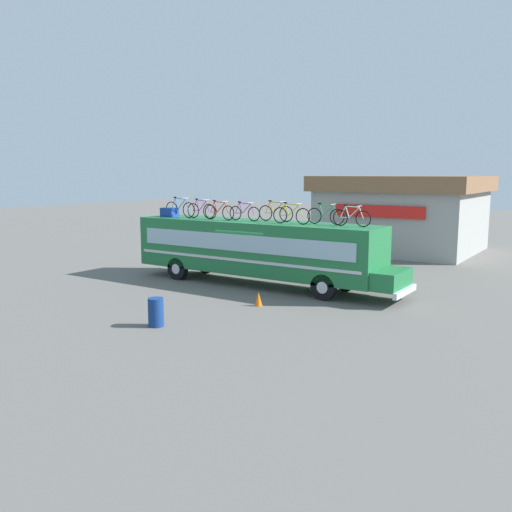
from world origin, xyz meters
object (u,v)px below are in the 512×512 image
object	(u,v)px
luggage_bag_1	(169,212)
rooftop_bicycle_7	(326,215)
bus	(257,248)
rooftop_bicycle_8	(352,217)
rooftop_bicycle_4	(244,213)
rooftop_bicycle_6	(291,215)
rooftop_bicycle_2	(201,210)
traffic_cone	(258,299)
rooftop_bicycle_1	(180,209)
rooftop_bicycle_5	(276,213)
rooftop_bicycle_3	(219,212)
trash_bin	(156,312)

from	to	relation	value
luggage_bag_1	rooftop_bicycle_7	size ratio (longest dim) A/B	0.44
bus	rooftop_bicycle_8	distance (m)	4.68
rooftop_bicycle_4	rooftop_bicycle_6	world-z (taller)	rooftop_bicycle_6
rooftop_bicycle_2	traffic_cone	distance (m)	6.79
rooftop_bicycle_1	rooftop_bicycle_7	xyz separation A→B (m)	(7.45, 0.57, -0.03)
bus	luggage_bag_1	distance (m)	5.14
rooftop_bicycle_4	rooftop_bicycle_7	bearing A→B (deg)	7.05
bus	rooftop_bicycle_5	distance (m)	1.76
bus	rooftop_bicycle_3	distance (m)	2.45
rooftop_bicycle_2	rooftop_bicycle_6	bearing A→B (deg)	-1.28
rooftop_bicycle_1	luggage_bag_1	bearing A→B (deg)	-175.32
bus	trash_bin	size ratio (longest dim) A/B	13.63
rooftop_bicycle_6	rooftop_bicycle_8	distance (m)	2.57
rooftop_bicycle_3	luggage_bag_1	bearing A→B (deg)	179.25
rooftop_bicycle_2	rooftop_bicycle_6	world-z (taller)	rooftop_bicycle_2
luggage_bag_1	rooftop_bicycle_5	world-z (taller)	rooftop_bicycle_5
rooftop_bicycle_7	trash_bin	world-z (taller)	rooftop_bicycle_7
rooftop_bicycle_2	rooftop_bicycle_8	world-z (taller)	rooftop_bicycle_2
rooftop_bicycle_7	rooftop_bicycle_8	size ratio (longest dim) A/B	1.05
rooftop_bicycle_3	trash_bin	world-z (taller)	rooftop_bicycle_3
bus	rooftop_bicycle_8	xyz separation A→B (m)	(4.42, 0.09, 1.54)
luggage_bag_1	rooftop_bicycle_1	world-z (taller)	rooftop_bicycle_1
luggage_bag_1	rooftop_bicycle_8	bearing A→B (deg)	2.25
rooftop_bicycle_3	rooftop_bicycle_7	size ratio (longest dim) A/B	0.98
rooftop_bicycle_5	trash_bin	bearing A→B (deg)	-88.12
rooftop_bicycle_6	rooftop_bicycle_8	size ratio (longest dim) A/B	1.09
bus	rooftop_bicycle_4	world-z (taller)	rooftop_bicycle_4
rooftop_bicycle_1	rooftop_bicycle_3	bearing A→B (deg)	-2.17
rooftop_bicycle_1	rooftop_bicycle_5	world-z (taller)	rooftop_bicycle_1
rooftop_bicycle_3	traffic_cone	world-z (taller)	rooftop_bicycle_3
traffic_cone	rooftop_bicycle_6	bearing A→B (deg)	96.35
rooftop_bicycle_3	rooftop_bicycle_7	world-z (taller)	rooftop_bicycle_3
rooftop_bicycle_8	traffic_cone	world-z (taller)	rooftop_bicycle_8
luggage_bag_1	rooftop_bicycle_7	xyz separation A→B (m)	(8.09, 0.62, 0.15)
bus	rooftop_bicycle_5	bearing A→B (deg)	30.16
trash_bin	rooftop_bicycle_5	bearing A→B (deg)	91.88
luggage_bag_1	rooftop_bicycle_6	size ratio (longest dim) A/B	0.42
bus	rooftop_bicycle_6	xyz separation A→B (m)	(1.88, -0.27, 1.56)
bus	trash_bin	bearing A→B (deg)	-82.67
rooftop_bicycle_1	rooftop_bicycle_7	size ratio (longest dim) A/B	1.06
rooftop_bicycle_6	rooftop_bicycle_8	world-z (taller)	rooftop_bicycle_6
rooftop_bicycle_3	rooftop_bicycle_1	bearing A→B (deg)	177.83
rooftop_bicycle_1	rooftop_bicycle_5	bearing A→B (deg)	7.15
rooftop_bicycle_2	rooftop_bicycle_3	bearing A→B (deg)	-7.34
rooftop_bicycle_1	rooftop_bicycle_3	xyz separation A→B (m)	(2.43, -0.09, -0.03)
trash_bin	rooftop_bicycle_1	bearing A→B (deg)	126.13
rooftop_bicycle_3	rooftop_bicycle_8	size ratio (longest dim) A/B	1.02
rooftop_bicycle_1	rooftop_bicycle_7	world-z (taller)	rooftop_bicycle_1
luggage_bag_1	rooftop_bicycle_3	world-z (taller)	rooftop_bicycle_3
rooftop_bicycle_1	trash_bin	distance (m)	9.34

